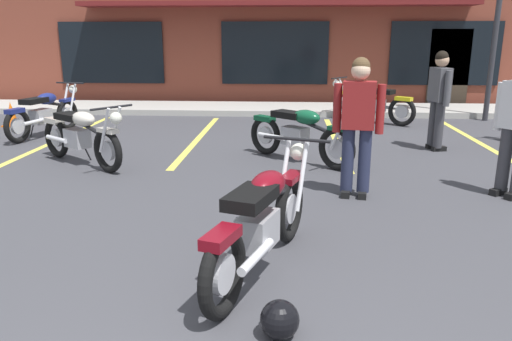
{
  "coord_description": "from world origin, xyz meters",
  "views": [
    {
      "loc": [
        0.41,
        -1.22,
        1.9
      ],
      "look_at": [
        0.08,
        3.74,
        0.55
      ],
      "focal_mm": 34.62,
      "sensor_mm": 36.0,
      "label": 1
    }
  ],
  "objects_px": {
    "motorcycle_silver_naked": "(372,102)",
    "motorcycle_green_cafe_racer": "(44,112)",
    "motorcycle_foreground_classic": "(263,219)",
    "person_in_shorts_foreground": "(439,95)",
    "motorcycle_blue_standard": "(300,133)",
    "motorcycle_black_cruiser": "(80,135)",
    "helmet_on_pavement": "(280,319)",
    "person_in_black_shirt": "(358,119)",
    "traffic_cone": "(11,114)"
  },
  "relations": [
    {
      "from": "motorcycle_foreground_classic",
      "to": "person_in_black_shirt",
      "type": "bearing_deg",
      "value": 63.93
    },
    {
      "from": "motorcycle_blue_standard",
      "to": "helmet_on_pavement",
      "type": "relative_size",
      "value": 6.63
    },
    {
      "from": "helmet_on_pavement",
      "to": "motorcycle_foreground_classic",
      "type": "bearing_deg",
      "value": 99.73
    },
    {
      "from": "motorcycle_foreground_classic",
      "to": "person_in_black_shirt",
      "type": "relative_size",
      "value": 1.22
    },
    {
      "from": "helmet_on_pavement",
      "to": "motorcycle_black_cruiser",
      "type": "bearing_deg",
      "value": 125.77
    },
    {
      "from": "motorcycle_foreground_classic",
      "to": "helmet_on_pavement",
      "type": "relative_size",
      "value": 7.85
    },
    {
      "from": "motorcycle_silver_naked",
      "to": "motorcycle_green_cafe_racer",
      "type": "bearing_deg",
      "value": -163.19
    },
    {
      "from": "motorcycle_black_cruiser",
      "to": "motorcycle_foreground_classic",
      "type": "bearing_deg",
      "value": -48.84
    },
    {
      "from": "person_in_black_shirt",
      "to": "motorcycle_blue_standard",
      "type": "bearing_deg",
      "value": 111.09
    },
    {
      "from": "motorcycle_black_cruiser",
      "to": "person_in_black_shirt",
      "type": "bearing_deg",
      "value": -17.79
    },
    {
      "from": "motorcycle_foreground_classic",
      "to": "motorcycle_blue_standard",
      "type": "xyz_separation_m",
      "value": [
        0.38,
        3.76,
        0.0
      ]
    },
    {
      "from": "motorcycle_black_cruiser",
      "to": "helmet_on_pavement",
      "type": "distance_m",
      "value": 5.32
    },
    {
      "from": "person_in_black_shirt",
      "to": "traffic_cone",
      "type": "bearing_deg",
      "value": 146.98
    },
    {
      "from": "motorcycle_foreground_classic",
      "to": "helmet_on_pavement",
      "type": "distance_m",
      "value": 1.01
    },
    {
      "from": "motorcycle_foreground_classic",
      "to": "person_in_shorts_foreground",
      "type": "xyz_separation_m",
      "value": [
        2.72,
        4.76,
        0.49
      ]
    },
    {
      "from": "motorcycle_black_cruiser",
      "to": "person_in_shorts_foreground",
      "type": "xyz_separation_m",
      "value": [
        5.66,
        1.4,
        0.49
      ]
    },
    {
      "from": "motorcycle_black_cruiser",
      "to": "helmet_on_pavement",
      "type": "bearing_deg",
      "value": -54.23
    },
    {
      "from": "person_in_shorts_foreground",
      "to": "motorcycle_silver_naked",
      "type": "bearing_deg",
      "value": 103.12
    },
    {
      "from": "motorcycle_foreground_classic",
      "to": "person_in_shorts_foreground",
      "type": "bearing_deg",
      "value": 60.23
    },
    {
      "from": "person_in_black_shirt",
      "to": "motorcycle_green_cafe_racer",
      "type": "bearing_deg",
      "value": 148.39
    },
    {
      "from": "motorcycle_green_cafe_racer",
      "to": "helmet_on_pavement",
      "type": "xyz_separation_m",
      "value": [
        4.74,
        -6.48,
        -0.33
      ]
    },
    {
      "from": "motorcycle_black_cruiser",
      "to": "motorcycle_silver_naked",
      "type": "relative_size",
      "value": 1.01
    },
    {
      "from": "motorcycle_silver_naked",
      "to": "helmet_on_pavement",
      "type": "relative_size",
      "value": 6.85
    },
    {
      "from": "motorcycle_foreground_classic",
      "to": "motorcycle_black_cruiser",
      "type": "xyz_separation_m",
      "value": [
        -2.94,
        3.36,
        0.0
      ]
    },
    {
      "from": "person_in_shorts_foreground",
      "to": "motorcycle_blue_standard",
      "type": "bearing_deg",
      "value": -156.8
    },
    {
      "from": "person_in_shorts_foreground",
      "to": "helmet_on_pavement",
      "type": "distance_m",
      "value": 6.31
    },
    {
      "from": "motorcycle_blue_standard",
      "to": "traffic_cone",
      "type": "distance_m",
      "value": 6.83
    },
    {
      "from": "motorcycle_black_cruiser",
      "to": "person_in_black_shirt",
      "type": "distance_m",
      "value": 4.19
    },
    {
      "from": "motorcycle_silver_naked",
      "to": "motorcycle_green_cafe_racer",
      "type": "distance_m",
      "value": 6.95
    },
    {
      "from": "motorcycle_black_cruiser",
      "to": "motorcycle_silver_naked",
      "type": "distance_m",
      "value": 6.53
    },
    {
      "from": "motorcycle_black_cruiser",
      "to": "person_in_shorts_foreground",
      "type": "height_order",
      "value": "person_in_shorts_foreground"
    },
    {
      "from": "motorcycle_blue_standard",
      "to": "motorcycle_silver_naked",
      "type": "bearing_deg",
      "value": 65.94
    },
    {
      "from": "motorcycle_silver_naked",
      "to": "traffic_cone",
      "type": "relative_size",
      "value": 3.36
    },
    {
      "from": "motorcycle_green_cafe_racer",
      "to": "helmet_on_pavement",
      "type": "bearing_deg",
      "value": -53.81
    },
    {
      "from": "motorcycle_blue_standard",
      "to": "motorcycle_foreground_classic",
      "type": "bearing_deg",
      "value": -95.77
    },
    {
      "from": "person_in_black_shirt",
      "to": "person_in_shorts_foreground",
      "type": "bearing_deg",
      "value": 57.51
    },
    {
      "from": "motorcycle_foreground_classic",
      "to": "motorcycle_black_cruiser",
      "type": "distance_m",
      "value": 4.47
    },
    {
      "from": "motorcycle_black_cruiser",
      "to": "traffic_cone",
      "type": "bearing_deg",
      "value": 132.32
    },
    {
      "from": "motorcycle_silver_naked",
      "to": "helmet_on_pavement",
      "type": "bearing_deg",
      "value": -102.69
    },
    {
      "from": "motorcycle_blue_standard",
      "to": "person_in_black_shirt",
      "type": "bearing_deg",
      "value": -68.91
    },
    {
      "from": "motorcycle_foreground_classic",
      "to": "helmet_on_pavement",
      "type": "xyz_separation_m",
      "value": [
        0.16,
        -0.94,
        -0.33
      ]
    },
    {
      "from": "motorcycle_black_cruiser",
      "to": "motorcycle_silver_naked",
      "type": "xyz_separation_m",
      "value": [
        5.01,
        4.19,
        0.0
      ]
    },
    {
      "from": "person_in_shorts_foreground",
      "to": "traffic_cone",
      "type": "distance_m",
      "value": 8.78
    },
    {
      "from": "person_in_black_shirt",
      "to": "helmet_on_pavement",
      "type": "distance_m",
      "value": 3.26
    },
    {
      "from": "person_in_black_shirt",
      "to": "traffic_cone",
      "type": "relative_size",
      "value": 3.16
    },
    {
      "from": "helmet_on_pavement",
      "to": "traffic_cone",
      "type": "height_order",
      "value": "traffic_cone"
    },
    {
      "from": "motorcycle_green_cafe_racer",
      "to": "helmet_on_pavement",
      "type": "relative_size",
      "value": 8.02
    },
    {
      "from": "helmet_on_pavement",
      "to": "motorcycle_blue_standard",
      "type": "bearing_deg",
      "value": 87.34
    },
    {
      "from": "motorcycle_black_cruiser",
      "to": "traffic_cone",
      "type": "relative_size",
      "value": 3.39
    },
    {
      "from": "person_in_shorts_foreground",
      "to": "helmet_on_pavement",
      "type": "xyz_separation_m",
      "value": [
        -2.56,
        -5.7,
        -0.82
      ]
    }
  ]
}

